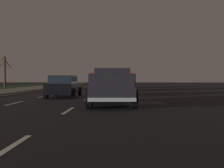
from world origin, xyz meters
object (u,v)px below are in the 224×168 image
pickup_truck (112,85)px  sedan_tan (115,82)px  sedan_silver (61,83)px  bare_tree_far (5,72)px  sedan_white (114,84)px  sedan_black (64,86)px

pickup_truck → sedan_tan: 25.06m
sedan_silver → bare_tree_far: (2.80, 8.49, 1.53)m
pickup_truck → sedan_silver: pickup_truck is taller
sedan_white → bare_tree_far: bearing=62.4°
pickup_truck → sedan_tan: (25.06, 0.21, -0.20)m
sedan_black → sedan_tan: size_ratio=1.00×
sedan_tan → sedan_white: same height
sedan_black → sedan_tan: (19.59, -3.36, 0.00)m
pickup_truck → sedan_black: pickup_truck is taller
sedan_silver → sedan_tan: bearing=-58.2°
sedan_white → bare_tree_far: bare_tree_far is taller
sedan_white → sedan_silver: (5.18, 6.77, 0.00)m
pickup_truck → sedan_silver: 22.01m
sedan_black → sedan_white: size_ratio=1.00×
sedan_silver → pickup_truck: bearing=-161.5°
pickup_truck → sedan_black: (5.47, 3.57, -0.20)m
pickup_truck → sedan_black: bearing=33.1°
sedan_tan → bare_tree_far: size_ratio=0.96×
sedan_tan → sedan_black: bearing=170.3°
pickup_truck → sedan_silver: (20.87, 6.98, -0.20)m
sedan_white → bare_tree_far: 17.29m
sedan_white → sedan_black: bearing=161.8°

